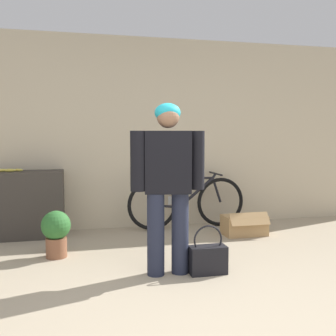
# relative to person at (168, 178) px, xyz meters

# --- Properties ---
(ground_plane) EXTENTS (14.00, 14.00, 0.00)m
(ground_plane) POSITION_rel_person_xyz_m (-0.06, -1.04, -0.89)
(ground_plane) COLOR tan
(wall_back) EXTENTS (8.00, 0.07, 2.60)m
(wall_back) POSITION_rel_person_xyz_m (-0.06, 1.93, 0.41)
(wall_back) COLOR beige
(wall_back) RESTS_ON ground_plane
(side_shelf) EXTENTS (0.91, 0.43, 0.83)m
(side_shelf) POSITION_rel_person_xyz_m (-1.43, 1.67, -0.48)
(side_shelf) COLOR #38332D
(side_shelf) RESTS_ON ground_plane
(person) EXTENTS (0.69, 0.26, 1.57)m
(person) POSITION_rel_person_xyz_m (0.00, 0.00, 0.00)
(person) COLOR #23283D
(person) RESTS_ON ground_plane
(bicycle) EXTENTS (1.66, 0.46, 0.75)m
(bicycle) POSITION_rel_person_xyz_m (0.66, 1.67, -0.53)
(bicycle) COLOR black
(bicycle) RESTS_ON ground_plane
(banana) EXTENTS (0.32, 0.09, 0.04)m
(banana) POSITION_rel_person_xyz_m (-1.61, 1.67, -0.04)
(banana) COLOR #EAD64C
(banana) RESTS_ON side_shelf
(handbag) EXTENTS (0.34, 0.16, 0.46)m
(handbag) POSITION_rel_person_xyz_m (0.36, -0.08, -0.75)
(handbag) COLOR black
(handbag) RESTS_ON ground_plane
(cardboard_box) EXTENTS (0.54, 0.38, 0.31)m
(cardboard_box) POSITION_rel_person_xyz_m (1.28, 1.16, -0.76)
(cardboard_box) COLOR tan
(cardboard_box) RESTS_ON ground_plane
(potted_plant) EXTENTS (0.30, 0.30, 0.49)m
(potted_plant) POSITION_rel_person_xyz_m (-1.03, 0.74, -0.61)
(potted_plant) COLOR brown
(potted_plant) RESTS_ON ground_plane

